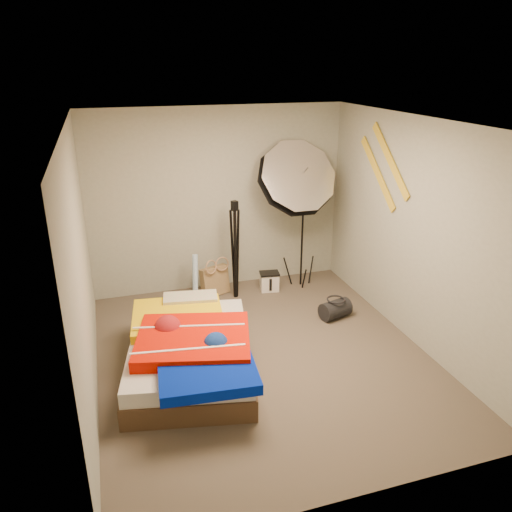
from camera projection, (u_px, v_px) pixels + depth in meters
name	position (u px, v px, depth m)	size (l,w,h in m)	color
floor	(264.00, 357.00, 5.47)	(4.00, 4.00, 0.00)	brown
ceiling	(265.00, 123.00, 4.55)	(4.00, 4.00, 0.00)	silver
wall_back	(218.00, 200.00, 6.79)	(3.50, 3.50, 0.00)	#9DA192
wall_front	(361.00, 355.00, 3.24)	(3.50, 3.50, 0.00)	#9DA192
wall_left	(81.00, 271.00, 4.53)	(4.00, 4.00, 0.00)	#9DA192
wall_right	(415.00, 233.00, 5.50)	(4.00, 4.00, 0.00)	#9DA192
tote_bag	(215.00, 281.00, 6.86)	(0.40, 0.12, 0.40)	#A28457
wrapping_roll	(195.00, 278.00, 6.66)	(0.07, 0.07, 0.64)	#589BD8
camera_case	(269.00, 282.00, 7.00)	(0.25, 0.18, 0.25)	silver
duffel_bag	(335.00, 309.00, 6.26)	(0.23, 0.23, 0.38)	black
wall_stripe_upper	(390.00, 160.00, 5.77)	(0.02, 1.10, 0.10)	gold
wall_stripe_lower	(378.00, 173.00, 6.06)	(0.02, 1.10, 0.10)	gold
bed	(191.00, 350.00, 5.12)	(1.54, 2.04, 0.51)	#493321
photo_umbrella	(295.00, 180.00, 6.49)	(1.27, 0.96, 2.20)	black
camera_tripod	(235.00, 243.00, 6.57)	(0.09, 0.09, 1.36)	black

